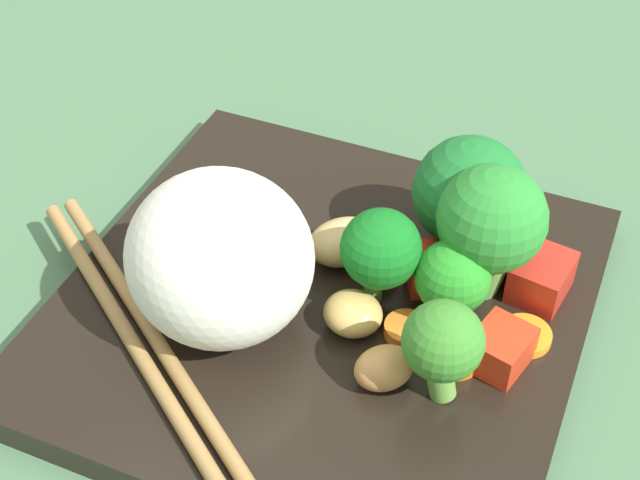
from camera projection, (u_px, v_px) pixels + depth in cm
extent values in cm
cube|color=#456B4A|center=(323.00, 334.00, 48.29)|extent=(110.00, 110.00, 2.00)
cube|color=black|center=(323.00, 310.00, 47.06)|extent=(26.37, 26.37, 1.65)
ellipsoid|color=white|center=(220.00, 258.00, 42.63)|extent=(10.70, 10.54, 8.32)
cylinder|color=#6CAC4C|center=(488.00, 270.00, 46.10)|extent=(2.29, 1.84, 2.92)
sphere|color=#277F2D|center=(492.00, 218.00, 43.78)|extent=(5.31, 5.31, 5.31)
cylinder|color=#5FA145|center=(374.00, 284.00, 45.73)|extent=(1.34, 1.36, 2.19)
sphere|color=#12661C|center=(381.00, 249.00, 44.14)|extent=(3.94, 3.94, 3.94)
cylinder|color=#7FB45E|center=(444.00, 304.00, 45.16)|extent=(1.41, 1.36, 1.60)
sphere|color=#258723|center=(453.00, 277.00, 43.95)|extent=(3.67, 3.67, 3.67)
cylinder|color=#619F48|center=(459.00, 234.00, 48.44)|extent=(1.94, 1.98, 2.34)
sphere|color=#1B692A|center=(469.00, 192.00, 46.52)|extent=(5.81, 5.81, 5.81)
cylinder|color=#60983D|center=(440.00, 374.00, 41.30)|extent=(1.90, 1.46, 2.78)
sphere|color=#357A28|center=(443.00, 341.00, 39.41)|extent=(3.61, 3.61, 3.61)
cylinder|color=orange|center=(454.00, 355.00, 43.29)|extent=(3.50, 3.50, 0.76)
cylinder|color=orange|center=(407.00, 329.00, 44.54)|extent=(2.35, 2.35, 0.63)
cylinder|color=orange|center=(525.00, 336.00, 44.35)|extent=(3.51, 3.51, 0.47)
cube|color=red|center=(377.00, 243.00, 47.91)|extent=(2.58, 2.44, 2.15)
cube|color=red|center=(541.00, 277.00, 46.07)|extent=(3.12, 3.59, 2.15)
cube|color=red|center=(501.00, 349.00, 42.78)|extent=(3.08, 3.35, 1.95)
cube|color=red|center=(425.00, 269.00, 46.48)|extent=(2.42, 2.67, 2.19)
ellipsoid|color=tan|center=(353.00, 313.00, 44.49)|extent=(3.34, 3.21, 1.85)
ellipsoid|color=#BF8448|center=(384.00, 368.00, 41.90)|extent=(3.54, 3.48, 2.00)
ellipsoid|color=tan|center=(518.00, 252.00, 47.43)|extent=(4.39, 4.22, 2.17)
ellipsoid|color=tan|center=(338.00, 240.00, 47.99)|extent=(4.82, 4.74, 2.29)
cylinder|color=olive|center=(128.00, 336.00, 44.16)|extent=(17.20, 13.82, 0.75)
cylinder|color=olive|center=(148.00, 327.00, 44.56)|extent=(17.20, 13.82, 0.75)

